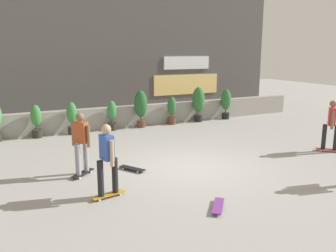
% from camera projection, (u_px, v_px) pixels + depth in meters
% --- Properties ---
extents(ground_plane, '(48.00, 48.00, 0.00)m').
position_uv_depth(ground_plane, '(191.00, 166.00, 10.11)').
color(ground_plane, '#9E9B96').
extents(planter_wall, '(18.00, 0.40, 0.90)m').
position_uv_depth(planter_wall, '(123.00, 117.00, 15.29)').
color(planter_wall, gray).
rests_on(planter_wall, ground).
extents(building_backdrop, '(20.00, 2.08, 6.50)m').
position_uv_depth(building_backdrop, '(97.00, 51.00, 18.23)').
color(building_backdrop, '#4C4947').
rests_on(building_backdrop, ground).
extents(potted_plant_1, '(0.40, 0.40, 1.26)m').
position_uv_depth(potted_plant_1, '(36.00, 120.00, 13.32)').
color(potted_plant_1, '#2D2823').
rests_on(potted_plant_1, ground).
extents(potted_plant_2, '(0.41, 0.41, 1.28)m').
position_uv_depth(potted_plant_2, '(72.00, 117.00, 13.88)').
color(potted_plant_2, '#2D2823').
rests_on(potted_plant_2, ground).
extents(potted_plant_3, '(0.38, 0.38, 1.23)m').
position_uv_depth(potted_plant_3, '(112.00, 114.00, 14.59)').
color(potted_plant_3, '#2D2823').
rests_on(potted_plant_3, ground).
extents(potted_plant_4, '(0.56, 0.56, 1.60)m').
position_uv_depth(potted_plant_4, '(141.00, 106.00, 15.08)').
color(potted_plant_4, brown).
rests_on(potted_plant_4, ground).
extents(potted_plant_5, '(0.39, 0.39, 1.25)m').
position_uv_depth(potted_plant_5, '(172.00, 109.00, 15.77)').
color(potted_plant_5, brown).
rests_on(potted_plant_5, ground).
extents(potted_plant_6, '(0.57, 0.57, 1.62)m').
position_uv_depth(potted_plant_6, '(198.00, 101.00, 16.29)').
color(potted_plant_6, black).
rests_on(potted_plant_6, ground).
extents(potted_plant_7, '(0.48, 0.48, 1.44)m').
position_uv_depth(potted_plant_7, '(226.00, 102.00, 16.98)').
color(potted_plant_7, black).
rests_on(potted_plant_7, ground).
extents(skater_mid_plaza, '(0.82, 0.55, 1.70)m').
position_uv_depth(skater_mid_plaza, '(107.00, 158.00, 7.79)').
color(skater_mid_plaza, '#BF8C26').
rests_on(skater_mid_plaza, ground).
extents(skater_far_left, '(0.71, 0.70, 1.70)m').
position_uv_depth(skater_far_left, '(331.00, 124.00, 11.41)').
color(skater_far_left, maroon).
rests_on(skater_far_left, ground).
extents(skater_foreground, '(0.72, 0.69, 1.70)m').
position_uv_depth(skater_foreground, '(81.00, 141.00, 9.19)').
color(skater_foreground, black).
rests_on(skater_foreground, ground).
extents(skateboard_near_camera, '(0.59, 0.79, 0.08)m').
position_uv_depth(skateboard_near_camera, '(132.00, 168.00, 9.75)').
color(skateboard_near_camera, black).
rests_on(skateboard_near_camera, ground).
extents(skateboard_aside, '(0.66, 0.75, 0.08)m').
position_uv_depth(skateboard_aside, '(218.00, 206.00, 7.41)').
color(skateboard_aside, '#72338C').
rests_on(skateboard_aside, ground).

